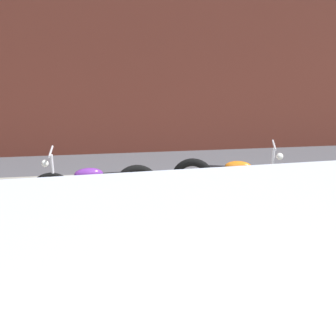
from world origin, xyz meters
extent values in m
plane|color=#47474C|center=(0.00, 0.00, 0.00)|extent=(80.00, 80.00, 0.00)
cube|color=gray|center=(0.00, 1.75, 0.00)|extent=(36.00, 3.50, 0.01)
cube|color=brown|center=(0.00, 5.20, 2.69)|extent=(36.00, 0.50, 5.38)
torus|color=black|center=(-1.66, 1.62, 0.34)|extent=(0.68, 0.11, 0.68)
torus|color=black|center=(-0.37, 1.69, 0.36)|extent=(0.74, 0.17, 0.73)
cylinder|color=silver|center=(-1.01, 1.65, 0.38)|extent=(1.24, 0.12, 0.06)
cube|color=#99999E|center=(-0.94, 1.66, 0.34)|extent=(0.33, 0.24, 0.28)
ellipsoid|color=#6B2D93|center=(-1.09, 1.65, 0.62)|extent=(0.45, 0.21, 0.20)
ellipsoid|color=#6B2D93|center=(-0.42, 1.68, 0.42)|extent=(0.45, 0.20, 0.10)
cube|color=black|center=(-0.74, 1.67, 0.56)|extent=(0.29, 0.21, 0.08)
cylinder|color=silver|center=(-1.62, 1.62, 0.65)|extent=(0.05, 0.05, 0.62)
cylinder|color=silver|center=(-1.62, 1.62, 1.01)|extent=(0.06, 0.58, 0.03)
sphere|color=white|center=(-1.72, 1.62, 0.83)|extent=(0.11, 0.11, 0.11)
cylinder|color=silver|center=(-0.69, 1.52, 0.26)|extent=(0.55, 0.09, 0.06)
torus|color=black|center=(1.83, 1.54, 0.34)|extent=(0.67, 0.27, 0.68)
torus|color=black|center=(0.58, 1.92, 0.36)|extent=(0.74, 0.34, 0.73)
cylinder|color=silver|center=(1.20, 1.73, 0.38)|extent=(1.20, 0.41, 0.06)
cube|color=#99999E|center=(1.13, 1.75, 0.34)|extent=(0.37, 0.30, 0.28)
ellipsoid|color=orange|center=(1.28, 1.71, 0.62)|extent=(0.48, 0.31, 0.20)
ellipsoid|color=orange|center=(0.63, 1.90, 0.42)|extent=(0.47, 0.30, 0.10)
cube|color=black|center=(0.94, 1.81, 0.56)|extent=(0.33, 0.27, 0.08)
cylinder|color=silver|center=(1.79, 1.55, 0.65)|extent=(0.05, 0.05, 0.62)
cylinder|color=silver|center=(1.79, 1.55, 1.01)|extent=(0.20, 0.56, 0.03)
sphere|color=white|center=(1.88, 1.52, 0.83)|extent=(0.11, 0.11, 0.11)
cylinder|color=silver|center=(0.94, 1.96, 0.26)|extent=(0.54, 0.22, 0.06)
camera|label=1|loc=(-0.67, -4.53, 2.70)|focal=44.91mm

